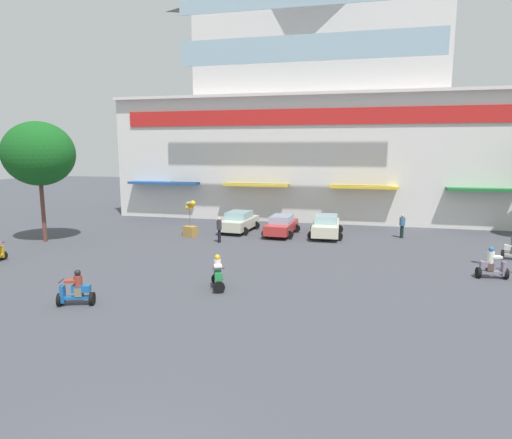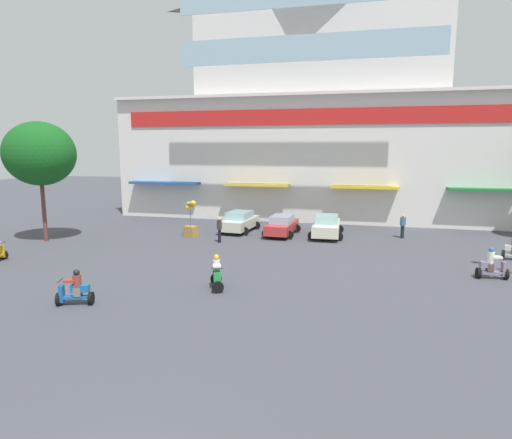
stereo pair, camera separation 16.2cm
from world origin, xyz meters
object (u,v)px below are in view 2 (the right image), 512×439
Objects in this scene: scooter_rider_3 at (75,290)px; scooter_rider_6 at (492,266)px; parked_car_0 at (239,221)px; scooter_rider_0 at (217,274)px; pedestrian_1 at (219,228)px; parked_car_1 at (282,225)px; pedestrian_0 at (403,225)px; parked_car_2 at (326,226)px; balloon_vendor_cart at (190,220)px; plaza_tree_0 at (39,154)px.

scooter_rider_6 reaches higher than scooter_rider_3.
scooter_rider_0 reaches higher than parked_car_0.
pedestrian_1 reaches higher than scooter_rider_6.
pedestrian_1 reaches higher than scooter_rider_0.
parked_car_1 is 2.80× the size of scooter_rider_3.
parked_car_2 is at bearing -172.34° from pedestrian_0.
parked_car_1 is 8.35m from pedestrian_0.
parked_car_0 is at bearing 169.65° from parked_car_1.
parked_car_0 is at bearing 82.65° from scooter_rider_3.
parked_car_1 is 6.48m from balloon_vendor_cart.
plaza_tree_0 reaches higher than scooter_rider_6.
parked_car_2 reaches higher than scooter_rider_3.
parked_car_0 is at bearing 101.68° from scooter_rider_0.
plaza_tree_0 reaches higher than pedestrian_0.
plaza_tree_0 is at bearing -168.27° from pedestrian_1.
pedestrian_0 is 0.64× the size of balloon_vendor_cart.
scooter_rider_6 is 0.94× the size of pedestrian_0.
scooter_rider_3 is at bearing -87.05° from balloon_vendor_cart.
scooter_rider_0 is 5.82m from scooter_rider_3.
scooter_rider_3 is 0.87× the size of pedestrian_1.
parked_car_1 is 16.62m from scooter_rider_3.
pedestrian_1 is 2.92m from balloon_vendor_cart.
scooter_rider_3 is at bearing -46.18° from plaza_tree_0.
scooter_rider_6 is (11.64, -7.90, -0.08)m from parked_car_1.
scooter_rider_6 is (8.51, -8.20, -0.12)m from parked_car_2.
parked_car_0 is 2.54× the size of pedestrian_0.
parked_car_1 is 12.42m from scooter_rider_0.
scooter_rider_6 is 9.51m from pedestrian_0.
parked_car_1 is at bearing -174.55° from parked_car_2.
parked_car_2 is at bearing 5.45° from parked_car_1.
scooter_rider_6 is at bearing 24.58° from scooter_rider_3.
pedestrian_1 is (-6.67, -3.69, 0.22)m from parked_car_2.
parked_car_0 is 11.61m from pedestrian_0.
plaza_tree_0 is at bearing 155.15° from scooter_rider_0.
plaza_tree_0 is 5.31× the size of scooter_rider_3.
parked_car_1 is at bearing 145.82° from scooter_rider_6.
parked_car_0 is 1.01× the size of parked_car_1.
scooter_rider_3 is 0.58× the size of balloon_vendor_cart.
pedestrian_0 is (-3.35, 8.90, 0.30)m from scooter_rider_6.
parked_car_2 is 13.25m from scooter_rider_0.
scooter_rider_0 is at bearing 34.57° from scooter_rider_3.
pedestrian_1 reaches higher than parked_car_2.
parked_car_2 is (6.45, -0.31, 0.00)m from parked_car_0.
parked_car_2 is at bearing 61.89° from scooter_rider_3.
pedestrian_0 is at bearing 16.21° from plaza_tree_0.
balloon_vendor_cart is (-2.81, -2.66, 0.44)m from parked_car_0.
scooter_rider_0 reaches higher than scooter_rider_3.
plaza_tree_0 is 12.62m from pedestrian_1.
balloon_vendor_cart is at bearing -136.53° from parked_car_0.
parked_car_2 is 3.04× the size of scooter_rider_3.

